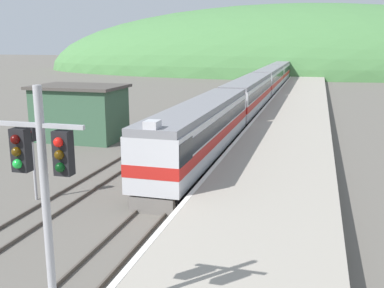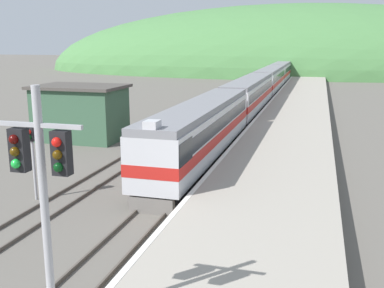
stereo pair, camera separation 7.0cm
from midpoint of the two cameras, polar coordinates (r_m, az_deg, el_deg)
The scene contains 11 objects.
track_main at distance 76.89m, azimuth 10.36°, elevation 6.77°, with size 1.52×180.00×0.16m.
track_siding at distance 77.50m, azimuth 6.71°, elevation 6.93°, with size 1.52×180.00×0.16m.
platform at distance 56.68m, azimuth 13.47°, elevation 4.95°, with size 6.78×140.00×0.97m.
distant_hills at distance 127.99m, azimuth 12.65°, elevation 8.96°, with size 143.13×64.41×35.84m.
station_shed at distance 37.97m, azimuth -13.90°, elevation 3.92°, with size 7.23×4.96×4.48m.
express_train_lead_car at distance 29.36m, azimuth 1.24°, elevation 1.66°, with size 2.85×19.29×4.39m.
carriage_second at distance 49.62m, azimuth 7.33°, elevation 6.11°, with size 2.84×20.22×4.03m.
carriage_third at distance 70.46m, azimuth 9.92°, elevation 7.98°, with size 2.84×20.22×4.03m.
carriage_fourth at distance 91.42m, azimuth 11.34°, elevation 8.99°, with size 2.84×20.22×4.03m.
signal_mast_main at distance 11.00m, azimuth -18.25°, elevation -5.50°, with size 2.20×0.42×6.96m.
signal_post_siding at distance 23.77m, azimuth -19.55°, elevation -0.40°, with size 0.36×0.42×3.84m.
Camera 2 is at (7.24, -6.14, 7.88)m, focal length 42.00 mm.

